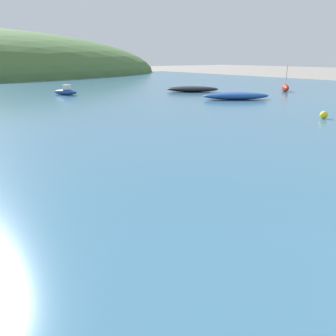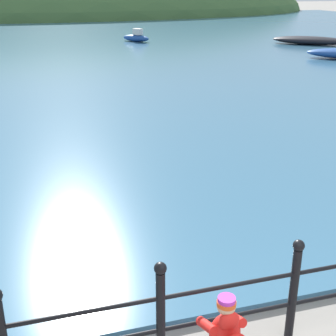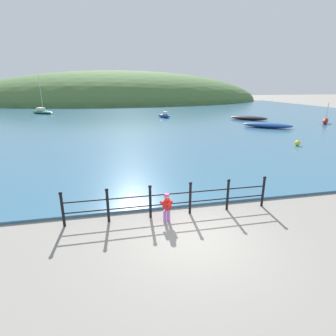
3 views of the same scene
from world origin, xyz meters
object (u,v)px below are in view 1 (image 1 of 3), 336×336
boat_far_left (236,96)px  boat_red_dinghy (66,92)px  boat_blue_hull (285,88)px  mooring_buoy (324,115)px  boat_mid_harbor (192,89)px

boat_far_left → boat_red_dinghy: 13.96m
boat_blue_hull → mooring_buoy: (-10.73, -9.34, -0.14)m
boat_blue_hull → boat_red_dinghy: bearing=150.6°
boat_blue_hull → mooring_buoy: size_ratio=6.13×
boat_red_dinghy → boat_blue_hull: boat_blue_hull is taller
boat_far_left → mooring_buoy: 8.50m
boat_mid_harbor → boat_far_left: boat_far_left is taller
boat_red_dinghy → mooring_buoy: (6.26, -18.92, -0.07)m
boat_far_left → boat_red_dinghy: (-8.82, 10.82, 0.00)m
boat_red_dinghy → mooring_buoy: size_ratio=5.41×
boat_far_left → boat_red_dinghy: bearing=129.2°
boat_red_dinghy → boat_blue_hull: bearing=-29.4°
boat_blue_hull → boat_far_left: bearing=-171.4°
mooring_buoy → boat_far_left: bearing=72.5°
boat_blue_hull → boat_mid_harbor: bearing=144.4°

